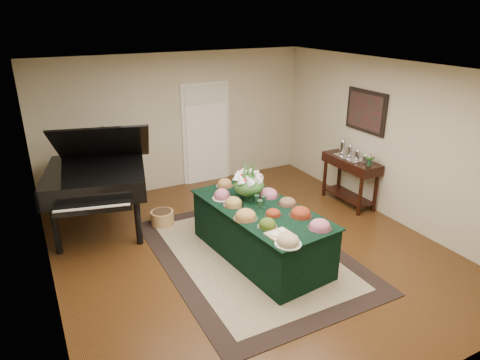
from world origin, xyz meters
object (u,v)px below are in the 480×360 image
mahogany_sideboard (351,169)px  grand_piano (97,177)px  floral_centerpiece (249,181)px  buffet_table (260,232)px

mahogany_sideboard → grand_piano: bearing=166.0°
floral_centerpiece → mahogany_sideboard: (2.44, 0.51, -0.38)m
floral_centerpiece → grand_piano: (-1.91, 1.59, -0.13)m
buffet_table → floral_centerpiece: (-0.01, 0.36, 0.68)m
floral_centerpiece → grand_piano: size_ratio=0.23×
buffet_table → mahogany_sideboard: 2.60m
grand_piano → mahogany_sideboard: 4.49m
buffet_table → floral_centerpiece: bearing=90.8°
floral_centerpiece → mahogany_sideboard: floral_centerpiece is taller
buffet_table → grand_piano: (-1.92, 1.95, 0.54)m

